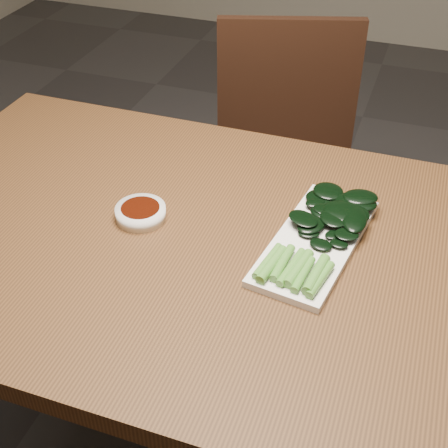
{
  "coord_description": "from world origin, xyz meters",
  "views": [
    {
      "loc": [
        0.27,
        -0.82,
        1.46
      ],
      "look_at": [
        -0.03,
        0.04,
        0.76
      ],
      "focal_mm": 50.0,
      "sensor_mm": 36.0,
      "label": 1
    }
  ],
  "objects_px": {
    "chair_far": "(285,170)",
    "gai_lan": "(331,222)",
    "table": "(235,274)",
    "serving_plate": "(315,242)",
    "sauce_bowl": "(141,213)"
  },
  "relations": [
    {
      "from": "table",
      "to": "gai_lan",
      "type": "xyz_separation_m",
      "value": [
        0.15,
        0.09,
        0.1
      ]
    },
    {
      "from": "chair_far",
      "to": "gai_lan",
      "type": "height_order",
      "value": "chair_far"
    },
    {
      "from": "table",
      "to": "chair_far",
      "type": "xyz_separation_m",
      "value": [
        -0.07,
        0.67,
        -0.19
      ]
    },
    {
      "from": "chair_far",
      "to": "sauce_bowl",
      "type": "bearing_deg",
      "value": -118.07
    },
    {
      "from": "chair_far",
      "to": "gai_lan",
      "type": "bearing_deg",
      "value": -86.32
    },
    {
      "from": "table",
      "to": "serving_plate",
      "type": "bearing_deg",
      "value": 18.95
    },
    {
      "from": "gai_lan",
      "to": "sauce_bowl",
      "type": "bearing_deg",
      "value": -167.95
    },
    {
      "from": "chair_far",
      "to": "table",
      "type": "bearing_deg",
      "value": -101.47
    },
    {
      "from": "chair_far",
      "to": "serving_plate",
      "type": "relative_size",
      "value": 2.66
    },
    {
      "from": "table",
      "to": "serving_plate",
      "type": "height_order",
      "value": "serving_plate"
    },
    {
      "from": "serving_plate",
      "to": "chair_far",
      "type": "bearing_deg",
      "value": 108.27
    },
    {
      "from": "sauce_bowl",
      "to": "chair_far",
      "type": "bearing_deg",
      "value": 79.31
    },
    {
      "from": "table",
      "to": "chair_far",
      "type": "bearing_deg",
      "value": 95.91
    },
    {
      "from": "sauce_bowl",
      "to": "gai_lan",
      "type": "bearing_deg",
      "value": 12.05
    },
    {
      "from": "serving_plate",
      "to": "sauce_bowl",
      "type": "bearing_deg",
      "value": -174.35
    }
  ]
}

